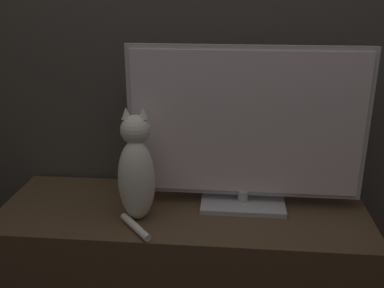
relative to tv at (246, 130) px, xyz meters
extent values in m
cube|color=brown|center=(-0.24, -0.06, -0.56)|extent=(1.50, 0.53, 0.46)
cube|color=#B7B7BC|center=(0.00, 0.00, -0.32)|extent=(0.34, 0.21, 0.02)
cylinder|color=#B7B7BC|center=(0.00, 0.00, -0.29)|extent=(0.04, 0.04, 0.05)
cube|color=#B7B7BC|center=(0.00, 0.00, 0.02)|extent=(0.94, 0.02, 0.61)
cube|color=silver|center=(0.00, -0.01, 0.02)|extent=(0.90, 0.01, 0.57)
ellipsoid|color=silver|center=(-0.41, -0.15, -0.17)|extent=(0.15, 0.14, 0.33)
ellipsoid|color=black|center=(-0.41, -0.11, -0.18)|extent=(0.08, 0.05, 0.18)
sphere|color=silver|center=(-0.41, -0.13, 0.03)|extent=(0.12, 0.12, 0.11)
cone|color=silver|center=(-0.44, -0.13, 0.09)|extent=(0.04, 0.04, 0.04)
cone|color=silver|center=(-0.38, -0.13, 0.09)|extent=(0.04, 0.04, 0.04)
cylinder|color=silver|center=(-0.40, -0.25, -0.31)|extent=(0.15, 0.17, 0.03)
camera|label=1|loc=(-0.05, -1.68, 0.55)|focal=42.00mm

